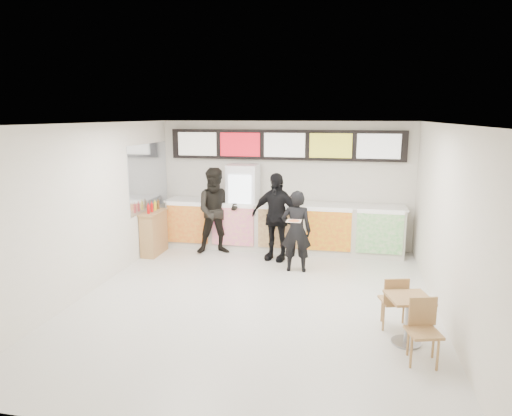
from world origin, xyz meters
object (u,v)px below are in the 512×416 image
(service_counter, at_px, (282,226))
(drinks_fridge, at_px, (243,207))
(cafe_table, at_px, (408,311))
(customer_left, at_px, (217,211))
(condiment_ledge, at_px, (154,232))
(customer_main, at_px, (296,231))
(customer_mid, at_px, (276,217))

(service_counter, bearing_deg, drinks_fridge, 179.01)
(drinks_fridge, bearing_deg, cafe_table, -51.46)
(drinks_fridge, xyz_separation_m, cafe_table, (3.30, -4.15, -0.52))
(customer_left, relative_size, condiment_ledge, 1.67)
(customer_main, relative_size, customer_left, 0.84)
(customer_left, bearing_deg, cafe_table, -62.62)
(customer_mid, relative_size, cafe_table, 1.32)
(cafe_table, bearing_deg, customer_mid, 109.88)
(drinks_fridge, distance_m, cafe_table, 5.32)
(drinks_fridge, height_order, customer_left, drinks_fridge)
(customer_main, bearing_deg, condiment_ledge, -12.34)
(customer_mid, bearing_deg, customer_main, -37.47)
(cafe_table, bearing_deg, customer_main, 109.09)
(service_counter, distance_m, customer_mid, 0.84)
(service_counter, xyz_separation_m, customer_main, (0.50, -1.41, 0.26))
(customer_mid, xyz_separation_m, cafe_table, (2.40, -3.39, -0.48))
(drinks_fridge, xyz_separation_m, condiment_ledge, (-1.89, -0.90, -0.49))
(customer_left, height_order, condiment_ledge, customer_left)
(cafe_table, distance_m, condiment_ledge, 6.12)
(customer_left, xyz_separation_m, condiment_ledge, (-1.40, -0.34, -0.48))
(drinks_fridge, xyz_separation_m, customer_main, (1.43, -1.43, -0.17))
(customer_main, xyz_separation_m, condiment_ledge, (-3.32, 0.52, -0.33))
(drinks_fridge, bearing_deg, customer_left, -130.97)
(customer_left, xyz_separation_m, customer_mid, (1.39, -0.20, -0.03))
(customer_main, bearing_deg, cafe_table, 121.12)
(drinks_fridge, height_order, condiment_ledge, drinks_fridge)
(drinks_fridge, distance_m, customer_mid, 1.18)
(cafe_table, bearing_deg, service_counter, 104.42)
(customer_left, height_order, customer_mid, customer_left)
(drinks_fridge, relative_size, cafe_table, 1.37)
(cafe_table, relative_size, condiment_ledge, 1.23)
(condiment_ledge, bearing_deg, customer_main, -8.97)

